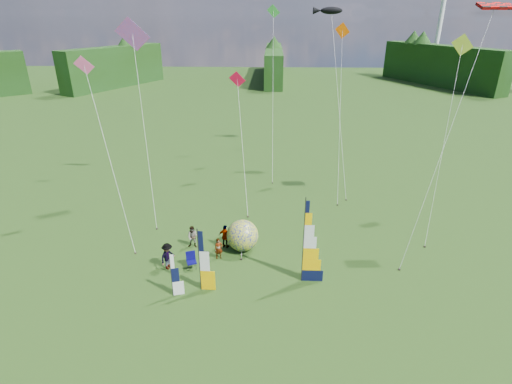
{
  "coord_description": "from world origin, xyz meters",
  "views": [
    {
      "loc": [
        -0.11,
        -17.52,
        15.18
      ],
      "look_at": [
        -1.0,
        4.0,
        5.5
      ],
      "focal_mm": 28.0,
      "sensor_mm": 36.0,
      "label": 1
    }
  ],
  "objects_px": {
    "spectator_a": "(219,249)",
    "camp_chair": "(192,261)",
    "side_banner_left": "(199,261)",
    "spectator_c": "(168,256)",
    "kite_whale": "(339,92)",
    "bol_inflatable": "(243,236)",
    "side_banner_far": "(171,276)",
    "spectator_d": "(225,237)",
    "feather_banner_main": "(303,243)",
    "spectator_b": "(193,237)"
  },
  "relations": [
    {
      "from": "camp_chair",
      "to": "spectator_d",
      "type": "bearing_deg",
      "value": 33.64
    },
    {
      "from": "spectator_d",
      "to": "spectator_a",
      "type": "bearing_deg",
      "value": 93.95
    },
    {
      "from": "side_banner_far",
      "to": "spectator_d",
      "type": "height_order",
      "value": "side_banner_far"
    },
    {
      "from": "spectator_d",
      "to": "kite_whale",
      "type": "xyz_separation_m",
      "value": [
        9.35,
        14.19,
        7.53
      ]
    },
    {
      "from": "feather_banner_main",
      "to": "spectator_c",
      "type": "bearing_deg",
      "value": 173.71
    },
    {
      "from": "side_banner_left",
      "to": "spectator_c",
      "type": "relative_size",
      "value": 2.2
    },
    {
      "from": "side_banner_left",
      "to": "side_banner_far",
      "type": "xyz_separation_m",
      "value": [
        -1.55,
        -0.64,
        -0.6
      ]
    },
    {
      "from": "side_banner_far",
      "to": "bol_inflatable",
      "type": "relative_size",
      "value": 1.28
    },
    {
      "from": "feather_banner_main",
      "to": "spectator_b",
      "type": "relative_size",
      "value": 3.36
    },
    {
      "from": "side_banner_left",
      "to": "camp_chair",
      "type": "height_order",
      "value": "side_banner_left"
    },
    {
      "from": "side_banner_left",
      "to": "bol_inflatable",
      "type": "height_order",
      "value": "side_banner_left"
    },
    {
      "from": "side_banner_far",
      "to": "spectator_d",
      "type": "relative_size",
      "value": 1.61
    },
    {
      "from": "side_banner_left",
      "to": "side_banner_far",
      "type": "relative_size",
      "value": 1.42
    },
    {
      "from": "side_banner_far",
      "to": "camp_chair",
      "type": "relative_size",
      "value": 2.5
    },
    {
      "from": "feather_banner_main",
      "to": "camp_chair",
      "type": "distance_m",
      "value": 7.43
    },
    {
      "from": "side_banner_left",
      "to": "spectator_c",
      "type": "distance_m",
      "value": 3.42
    },
    {
      "from": "spectator_a",
      "to": "spectator_c",
      "type": "xyz_separation_m",
      "value": [
        -3.12,
        -1.3,
        0.17
      ]
    },
    {
      "from": "bol_inflatable",
      "to": "spectator_c",
      "type": "distance_m",
      "value": 5.27
    },
    {
      "from": "bol_inflatable",
      "to": "camp_chair",
      "type": "bearing_deg",
      "value": -142.1
    },
    {
      "from": "side_banner_far",
      "to": "side_banner_left",
      "type": "bearing_deg",
      "value": 7.8
    },
    {
      "from": "spectator_a",
      "to": "kite_whale",
      "type": "distance_m",
      "value": 19.85
    },
    {
      "from": "side_banner_left",
      "to": "spectator_a",
      "type": "bearing_deg",
      "value": 81.27
    },
    {
      "from": "spectator_a",
      "to": "camp_chair",
      "type": "height_order",
      "value": "spectator_a"
    },
    {
      "from": "bol_inflatable",
      "to": "spectator_a",
      "type": "distance_m",
      "value": 1.96
    },
    {
      "from": "spectator_b",
      "to": "spectator_a",
      "type": "bearing_deg",
      "value": -29.0
    },
    {
      "from": "feather_banner_main",
      "to": "spectator_b",
      "type": "bearing_deg",
      "value": 154.28
    },
    {
      "from": "side_banner_left",
      "to": "bol_inflatable",
      "type": "distance_m",
      "value": 5.14
    },
    {
      "from": "bol_inflatable",
      "to": "spectator_b",
      "type": "relative_size",
      "value": 1.35
    },
    {
      "from": "spectator_b",
      "to": "bol_inflatable",
      "type": "bearing_deg",
      "value": 2.41
    },
    {
      "from": "side_banner_far",
      "to": "spectator_d",
      "type": "bearing_deg",
      "value": 50.32
    },
    {
      "from": "side_banner_left",
      "to": "spectator_d",
      "type": "bearing_deg",
      "value": 80.72
    },
    {
      "from": "side_banner_left",
      "to": "side_banner_far",
      "type": "distance_m",
      "value": 1.78
    },
    {
      "from": "side_banner_far",
      "to": "spectator_c",
      "type": "height_order",
      "value": "side_banner_far"
    },
    {
      "from": "side_banner_far",
      "to": "spectator_a",
      "type": "relative_size",
      "value": 1.89
    },
    {
      "from": "feather_banner_main",
      "to": "spectator_b",
      "type": "distance_m",
      "value": 8.46
    },
    {
      "from": "bol_inflatable",
      "to": "spectator_d",
      "type": "xyz_separation_m",
      "value": [
        -1.22,
        0.19,
        -0.23
      ]
    },
    {
      "from": "feather_banner_main",
      "to": "spectator_c",
      "type": "relative_size",
      "value": 3.01
    },
    {
      "from": "spectator_b",
      "to": "camp_chair",
      "type": "bearing_deg",
      "value": -76.77
    },
    {
      "from": "camp_chair",
      "to": "side_banner_left",
      "type": "bearing_deg",
      "value": -86.07
    },
    {
      "from": "side_banner_left",
      "to": "spectator_a",
      "type": "height_order",
      "value": "side_banner_left"
    },
    {
      "from": "feather_banner_main",
      "to": "side_banner_far",
      "type": "relative_size",
      "value": 1.95
    },
    {
      "from": "spectator_d",
      "to": "feather_banner_main",
      "type": "bearing_deg",
      "value": 161.12
    },
    {
      "from": "spectator_d",
      "to": "kite_whale",
      "type": "bearing_deg",
      "value": -106.73
    },
    {
      "from": "feather_banner_main",
      "to": "camp_chair",
      "type": "height_order",
      "value": "feather_banner_main"
    },
    {
      "from": "side_banner_far",
      "to": "spectator_a",
      "type": "height_order",
      "value": "side_banner_far"
    },
    {
      "from": "side_banner_far",
      "to": "camp_chair",
      "type": "height_order",
      "value": "side_banner_far"
    },
    {
      "from": "spectator_a",
      "to": "camp_chair",
      "type": "relative_size",
      "value": 1.32
    },
    {
      "from": "spectator_c",
      "to": "kite_whale",
      "type": "xyz_separation_m",
      "value": [
        12.78,
        16.85,
        7.5
      ]
    },
    {
      "from": "side_banner_left",
      "to": "side_banner_far",
      "type": "bearing_deg",
      "value": -155.31
    },
    {
      "from": "feather_banner_main",
      "to": "camp_chair",
      "type": "bearing_deg",
      "value": 172.01
    }
  ]
}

